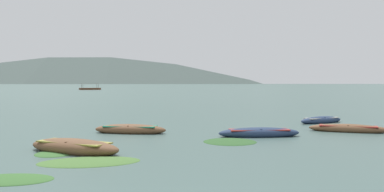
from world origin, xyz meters
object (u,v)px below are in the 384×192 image
object	(u,v)px
rowboat_2	(321,120)
ferry_0	(90,89)
rowboat_1	(130,130)
rowboat_4	(74,147)
rowboat_6	(348,129)
rowboat_0	(259,133)

from	to	relation	value
rowboat_2	ferry_0	world-z (taller)	ferry_0
rowboat_1	rowboat_4	distance (m)	6.12
rowboat_4	rowboat_6	world-z (taller)	rowboat_4
rowboat_6	ferry_0	bearing A→B (deg)	104.27
rowboat_1	rowboat_4	bearing A→B (deg)	-107.15
ferry_0	rowboat_6	bearing A→B (deg)	-75.73
rowboat_4	ferry_0	distance (m)	144.60
rowboat_0	rowboat_4	size ratio (longest dim) A/B	0.97
rowboat_0	rowboat_4	bearing A→B (deg)	-155.00
rowboat_2	rowboat_6	size ratio (longest dim) A/B	0.89
rowboat_1	ferry_0	world-z (taller)	ferry_0
rowboat_2	ferry_0	bearing A→B (deg)	105.01
rowboat_1	rowboat_2	size ratio (longest dim) A/B	1.10
rowboat_0	ferry_0	size ratio (longest dim) A/B	0.49
rowboat_4	rowboat_6	distance (m)	14.60
rowboat_2	rowboat_4	distance (m)	17.48
rowboat_2	ferry_0	xyz separation A→B (m)	(-35.60, 132.81, 0.28)
rowboat_2	rowboat_6	distance (m)	4.95
rowboat_6	rowboat_4	bearing A→B (deg)	-158.79
rowboat_4	ferry_0	size ratio (longest dim) A/B	0.50
rowboat_1	rowboat_4	xyz separation A→B (m)	(-1.80, -5.85, 0.02)
rowboat_2	rowboat_4	xyz separation A→B (m)	(-14.19, -10.20, 0.03)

